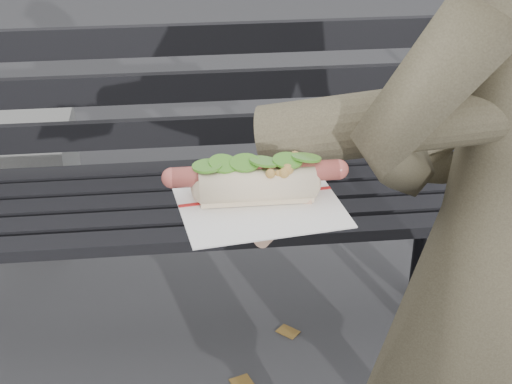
% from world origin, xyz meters
% --- Properties ---
extents(park_bench, '(1.50, 0.44, 0.88)m').
position_xyz_m(park_bench, '(-0.05, 0.91, 0.52)').
color(park_bench, black).
rests_on(park_bench, ground).
extents(person, '(0.66, 0.52, 1.58)m').
position_xyz_m(person, '(0.42, 0.02, 0.79)').
color(person, '#413B2B').
rests_on(person, ground).
extents(held_hotdog, '(0.63, 0.32, 0.20)m').
position_xyz_m(held_hotdog, '(0.21, -0.02, 1.04)').
color(held_hotdog, '#413B2B').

